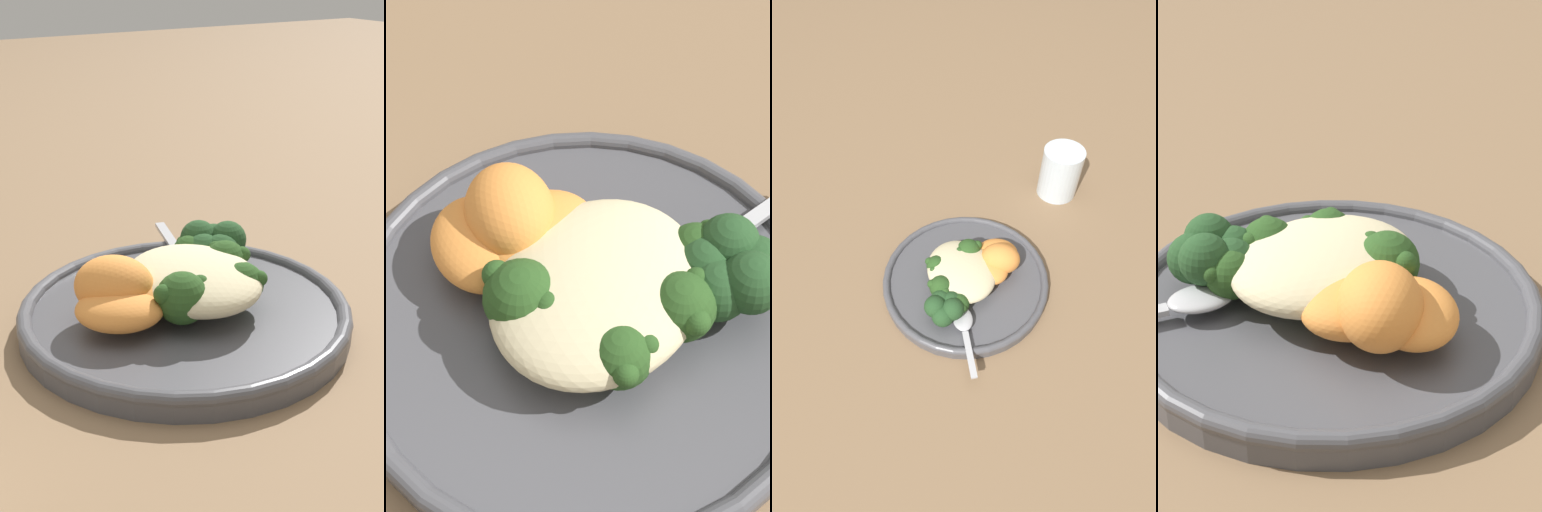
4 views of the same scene
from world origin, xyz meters
The scene contains 12 objects.
ground_plane centered at (0.00, 0.00, 0.00)m, with size 4.00×4.00×0.00m, color #846647.
plate centered at (-0.01, -0.02, 0.01)m, with size 0.27×0.27×0.02m.
quinoa_mound centered at (-0.01, -0.01, 0.04)m, with size 0.12×0.10×0.04m, color beige.
broccoli_stalk_0 centered at (0.01, -0.04, 0.04)m, with size 0.09×0.05×0.04m.
broccoli_stalk_1 centered at (0.01, 0.01, 0.04)m, with size 0.08×0.08×0.03m.
broccoli_stalk_2 centered at (-0.03, 0.02, 0.04)m, with size 0.04×0.10×0.04m.
broccoli_stalk_3 centered at (-0.06, 0.01, 0.04)m, with size 0.06×0.08×0.03m.
sweet_potato_chunk_0 centered at (-0.02, -0.06, 0.04)m, with size 0.07×0.06×0.03m, color orange.
sweet_potato_chunk_1 centered at (0.00, -0.08, 0.04)m, with size 0.07×0.05×0.03m, color orange.
sweet_potato_chunk_2 centered at (-0.02, -0.07, 0.05)m, with size 0.06×0.05×0.05m, color orange.
kale_tuft centered at (-0.06, 0.04, 0.04)m, with size 0.06×0.06×0.04m.
spoon centered at (-0.09, 0.02, 0.03)m, with size 0.11×0.05×0.01m.
Camera 2 is at (0.16, 0.10, 0.34)m, focal length 50.00 mm.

